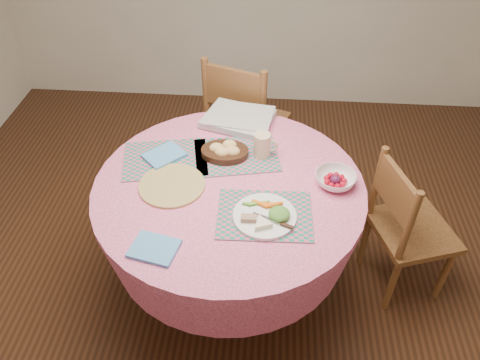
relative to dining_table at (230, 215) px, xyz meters
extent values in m
plane|color=#331C0F|center=(0.00, 0.00, -0.56)|extent=(4.00, 4.00, 0.00)
cylinder|color=pink|center=(0.00, 0.00, 0.17)|extent=(1.24, 1.24, 0.04)
cone|color=pink|center=(0.00, 0.00, 0.00)|extent=(1.24, 1.24, 0.30)
cylinder|color=black|center=(0.00, 0.00, -0.34)|extent=(0.14, 0.14, 0.44)
cylinder|color=black|center=(0.00, 0.00, -0.53)|extent=(0.56, 0.56, 0.06)
cube|color=brown|center=(0.93, 0.12, -0.16)|extent=(0.47, 0.48, 0.04)
cylinder|color=brown|center=(1.12, 0.01, -0.36)|extent=(0.04, 0.04, 0.40)
cylinder|color=brown|center=(1.02, 0.31, -0.36)|extent=(0.04, 0.04, 0.40)
cylinder|color=brown|center=(0.83, -0.08, -0.36)|extent=(0.04, 0.04, 0.40)
cylinder|color=brown|center=(0.73, 0.22, -0.36)|extent=(0.04, 0.04, 0.40)
cylinder|color=brown|center=(0.82, -0.09, 0.06)|extent=(0.04, 0.04, 0.44)
cylinder|color=brown|center=(0.72, 0.22, 0.06)|extent=(0.04, 0.04, 0.44)
cube|color=brown|center=(0.77, 0.06, 0.15)|extent=(0.12, 0.31, 0.21)
cube|color=brown|center=(0.02, 0.93, -0.10)|extent=(0.57, 0.55, 0.04)
cylinder|color=brown|center=(0.25, 1.03, -0.33)|extent=(0.05, 0.05, 0.45)
cylinder|color=brown|center=(-0.09, 1.15, -0.33)|extent=(0.05, 0.05, 0.45)
cylinder|color=brown|center=(0.13, 0.70, -0.33)|extent=(0.05, 0.05, 0.45)
cylinder|color=brown|center=(-0.21, 0.83, -0.33)|extent=(0.05, 0.05, 0.45)
cylinder|color=brown|center=(0.13, 0.69, 0.15)|extent=(0.05, 0.05, 0.50)
cylinder|color=brown|center=(-0.21, 0.81, 0.15)|extent=(0.05, 0.05, 0.50)
cube|color=brown|center=(-0.04, 0.75, 0.25)|extent=(0.35, 0.16, 0.24)
cube|color=#157764|center=(0.17, -0.18, 0.20)|extent=(0.41, 0.31, 0.01)
cube|color=#157764|center=(-0.32, 0.16, 0.20)|extent=(0.45, 0.37, 0.01)
cube|color=#157764|center=(0.02, 0.21, 0.20)|extent=(0.45, 0.37, 0.01)
cylinder|color=#9F7E45|center=(-0.26, -0.03, 0.20)|extent=(0.30, 0.30, 0.01)
cube|color=#4F90CB|center=(-0.26, -0.41, 0.20)|extent=(0.21, 0.18, 0.01)
cube|color=#4F90CB|center=(-0.33, 0.17, 0.21)|extent=(0.23, 0.23, 0.01)
cylinder|color=white|center=(0.17, -0.20, 0.21)|extent=(0.27, 0.27, 0.01)
ellipsoid|color=#2B6522|center=(0.23, -0.21, 0.23)|extent=(0.09, 0.09, 0.04)
cylinder|color=beige|center=(0.16, -0.26, 0.23)|extent=(0.12, 0.12, 0.02)
cube|color=#976957|center=(0.10, -0.23, 0.23)|extent=(0.07, 0.04, 0.02)
cube|color=silver|center=(0.19, -0.23, 0.22)|extent=(0.14, 0.07, 0.00)
cylinder|color=black|center=(-0.04, 0.21, 0.22)|extent=(0.23, 0.23, 0.03)
ellipsoid|color=#E3B174|center=(-0.08, 0.21, 0.25)|extent=(0.07, 0.06, 0.05)
ellipsoid|color=#E3B174|center=(-0.02, 0.24, 0.25)|extent=(0.07, 0.06, 0.05)
ellipsoid|color=#E3B174|center=(0.00, 0.19, 0.25)|extent=(0.07, 0.06, 0.05)
ellipsoid|color=#E3B174|center=(-0.05, 0.18, 0.25)|extent=(0.07, 0.06, 0.05)
cylinder|color=beige|center=(0.14, 0.22, 0.26)|extent=(0.08, 0.08, 0.12)
torus|color=beige|center=(0.18, 0.22, 0.26)|extent=(0.07, 0.01, 0.07)
imported|color=white|center=(0.48, 0.04, 0.22)|extent=(0.19, 0.19, 0.06)
sphere|color=#BA091F|center=(0.52, 0.04, 0.22)|extent=(0.03, 0.03, 0.03)
sphere|color=#BA091F|center=(0.51, 0.06, 0.22)|extent=(0.03, 0.03, 0.03)
sphere|color=#BA091F|center=(0.49, 0.08, 0.22)|extent=(0.03, 0.03, 0.03)
sphere|color=#BA091F|center=(0.46, 0.07, 0.22)|extent=(0.03, 0.03, 0.03)
sphere|color=#BA091F|center=(0.44, 0.05, 0.22)|extent=(0.03, 0.03, 0.03)
sphere|color=#BA091F|center=(0.44, 0.02, 0.22)|extent=(0.03, 0.03, 0.03)
sphere|color=#BA091F|center=(0.46, 0.00, 0.22)|extent=(0.03, 0.03, 0.03)
sphere|color=#BA091F|center=(0.49, 0.00, 0.22)|extent=(0.03, 0.03, 0.03)
sphere|color=#BA091F|center=(0.51, 0.01, 0.22)|extent=(0.03, 0.03, 0.03)
sphere|color=#4D1638|center=(0.48, 0.04, 0.22)|extent=(0.05, 0.05, 0.05)
cube|color=silver|center=(0.00, 0.50, 0.22)|extent=(0.41, 0.36, 0.03)
cube|color=silver|center=(0.02, 0.50, 0.24)|extent=(0.35, 0.29, 0.01)
camera|label=1|loc=(0.17, -1.58, 1.61)|focal=35.00mm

